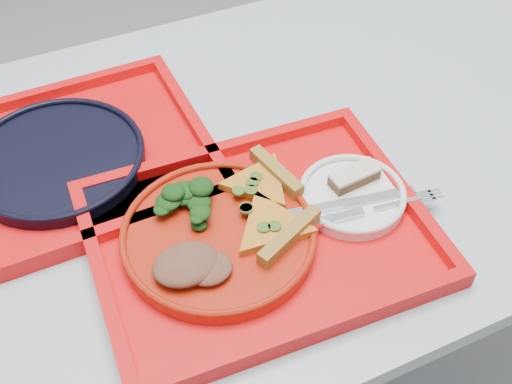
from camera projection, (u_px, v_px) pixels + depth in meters
The scene contains 14 objects.
ground at pixel (255, 377), 1.55m from camera, with size 10.00×10.00×0.00m, color gray.
table at pixel (255, 185), 1.05m from camera, with size 1.60×0.80×0.75m.
tray_main at pixel (259, 236), 0.88m from camera, with size 0.45×0.35×0.01m, color red.
tray_far at pixel (60, 167), 0.97m from camera, with size 0.45×0.35×0.01m, color red.
dinner_plate at pixel (219, 237), 0.86m from camera, with size 0.26×0.26×0.02m, color #A91D0B.
side_plate at pixel (352, 197), 0.91m from camera, with size 0.15×0.15×0.01m, color white.
navy_plate at pixel (57, 160), 0.96m from camera, with size 0.26×0.26×0.02m, color black.
pizza_slice_a at pixel (271, 224), 0.85m from camera, with size 0.13×0.11×0.02m, color gold, non-canonical shape.
pizza_slice_b at pixel (260, 181), 0.90m from camera, with size 0.12×0.10×0.02m, color gold, non-canonical shape.
salad_heap at pixel (187, 203), 0.86m from camera, with size 0.08×0.07×0.04m, color black.
meat_portion at pixel (186, 264), 0.80m from camera, with size 0.09×0.07×0.03m, color brown.
dessert_bar at pixel (354, 176), 0.91m from camera, with size 0.08×0.04×0.02m.
knife at pixel (353, 201), 0.89m from camera, with size 0.18×0.02×0.01m, color silver.
fork at pixel (373, 209), 0.88m from camera, with size 0.18×0.02×0.01m, color silver.
Camera 1 is at (-0.30, -0.66, 1.44)m, focal length 45.00 mm.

